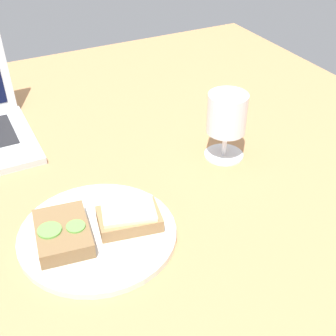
{
  "coord_description": "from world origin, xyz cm",
  "views": [
    {
      "loc": [
        -20.08,
        -58.21,
        52.96
      ],
      "look_at": [
        8.98,
        -1.24,
        8.0
      ],
      "focal_mm": 50.0,
      "sensor_mm": 36.0,
      "label": 1
    }
  ],
  "objects_px": {
    "plate": "(98,234)",
    "wine_glass": "(227,116)",
    "sandwich_with_cheese": "(129,218)",
    "sandwich_with_cucumber": "(63,233)"
  },
  "relations": [
    {
      "from": "plate",
      "to": "sandwich_with_cheese",
      "type": "relative_size",
      "value": 2.29
    },
    {
      "from": "plate",
      "to": "wine_glass",
      "type": "relative_size",
      "value": 1.86
    },
    {
      "from": "plate",
      "to": "wine_glass",
      "type": "bearing_deg",
      "value": 19.39
    },
    {
      "from": "plate",
      "to": "wine_glass",
      "type": "distance_m",
      "value": 0.32
    },
    {
      "from": "sandwich_with_cucumber",
      "to": "wine_glass",
      "type": "distance_m",
      "value": 0.36
    },
    {
      "from": "sandwich_with_cheese",
      "to": "wine_glass",
      "type": "xyz_separation_m",
      "value": [
        0.24,
        0.11,
        0.06
      ]
    },
    {
      "from": "sandwich_with_cucumber",
      "to": "sandwich_with_cheese",
      "type": "distance_m",
      "value": 0.1
    },
    {
      "from": "plate",
      "to": "sandwich_with_cheese",
      "type": "bearing_deg",
      "value": -7.88
    },
    {
      "from": "sandwich_with_cucumber",
      "to": "wine_glass",
      "type": "relative_size",
      "value": 0.9
    },
    {
      "from": "sandwich_with_cheese",
      "to": "wine_glass",
      "type": "height_order",
      "value": "wine_glass"
    }
  ]
}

